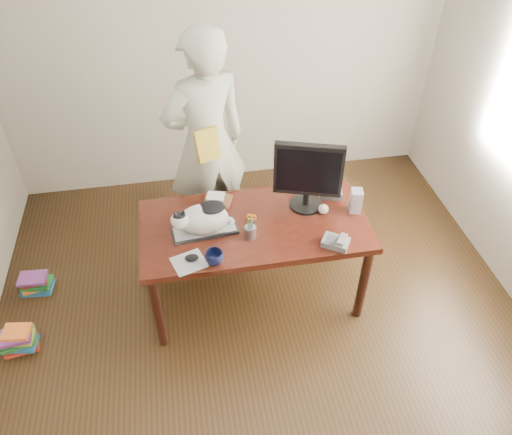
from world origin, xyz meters
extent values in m
plane|color=black|center=(0.00, 0.00, 0.00)|extent=(4.50, 4.50, 0.00)
plane|color=beige|center=(0.00, 2.25, 1.35)|extent=(4.00, 0.00, 4.00)
cube|color=black|center=(0.00, 0.60, 0.72)|extent=(1.60, 0.80, 0.05)
cylinder|color=black|center=(-0.74, 0.26, 0.35)|extent=(0.07, 0.07, 0.70)
cylinder|color=black|center=(0.74, 0.26, 0.35)|extent=(0.07, 0.07, 0.70)
cylinder|color=black|center=(-0.74, 0.94, 0.35)|extent=(0.07, 0.07, 0.70)
cylinder|color=black|center=(0.74, 0.94, 0.35)|extent=(0.07, 0.07, 0.70)
cube|color=black|center=(0.00, 0.96, 0.40)|extent=(1.45, 0.03, 0.50)
cube|color=black|center=(-0.35, 0.58, 0.76)|extent=(0.46, 0.21, 0.02)
cube|color=silver|center=(-0.35, 0.58, 0.77)|extent=(0.43, 0.18, 0.00)
ellipsoid|color=white|center=(-0.35, 0.58, 0.87)|extent=(0.36, 0.24, 0.21)
ellipsoid|color=white|center=(-0.51, 0.54, 0.91)|extent=(0.14, 0.13, 0.12)
ellipsoid|color=black|center=(-0.51, 0.54, 0.95)|extent=(0.09, 0.09, 0.04)
cone|color=black|center=(-0.54, 0.53, 0.98)|extent=(0.07, 0.06, 0.07)
cone|color=black|center=(-0.48, 0.53, 0.98)|extent=(0.06, 0.06, 0.07)
ellipsoid|color=black|center=(-0.29, 0.58, 0.96)|extent=(0.19, 0.16, 0.04)
cylinder|color=white|center=(-0.20, 0.64, 0.80)|extent=(0.11, 0.14, 0.05)
cylinder|color=black|center=(0.40, 0.73, 0.76)|extent=(0.29, 0.29, 0.02)
cylinder|color=black|center=(0.40, 0.73, 0.82)|extent=(0.06, 0.06, 0.11)
cube|color=black|center=(0.39, 0.71, 1.09)|extent=(0.47, 0.20, 0.40)
cube|color=black|center=(0.39, 0.68, 1.09)|extent=(0.42, 0.14, 0.34)
cylinder|color=#939398|center=(-0.05, 0.47, 0.80)|extent=(0.11, 0.11, 0.09)
cylinder|color=black|center=(-0.06, 0.49, 0.87)|extent=(0.03, 0.02, 0.13)
cylinder|color=blue|center=(-0.04, 0.46, 0.87)|extent=(0.03, 0.03, 0.13)
cylinder|color=#B12619|center=(-0.05, 0.49, 0.87)|extent=(0.02, 0.04, 0.13)
cylinder|color=#1B8A1E|center=(-0.07, 0.46, 0.87)|extent=(0.01, 0.03, 0.13)
cylinder|color=#B9B9BE|center=(-0.05, 0.46, 0.88)|extent=(0.01, 0.02, 0.10)
cylinder|color=#B9B9BE|center=(-0.04, 0.46, 0.88)|extent=(0.02, 0.02, 0.10)
torus|color=orange|center=(-0.06, 0.47, 0.93)|extent=(0.04, 0.03, 0.04)
torus|color=orange|center=(-0.03, 0.46, 0.93)|extent=(0.04, 0.03, 0.04)
cube|color=#A8ADB4|center=(-0.48, 0.30, 0.75)|extent=(0.25, 0.24, 0.00)
ellipsoid|color=black|center=(-0.46, 0.32, 0.77)|extent=(0.11, 0.08, 0.04)
imported|color=#0D1234|center=(-0.32, 0.27, 0.80)|extent=(0.17, 0.17, 0.09)
cube|color=#59595E|center=(0.50, 0.30, 0.77)|extent=(0.21, 0.20, 0.04)
cube|color=#464648|center=(0.47, 0.30, 0.80)|extent=(0.10, 0.11, 0.01)
cube|color=#B9B9BE|center=(0.53, 0.28, 0.80)|extent=(0.11, 0.15, 0.05)
cube|color=gray|center=(0.73, 0.61, 0.84)|extent=(0.10, 0.11, 0.18)
sphere|color=white|center=(0.50, 0.63, 0.79)|extent=(0.07, 0.07, 0.07)
cube|color=#481317|center=(-0.23, 0.87, 0.77)|extent=(0.24, 0.20, 0.03)
cube|color=#52381C|center=(-0.23, 0.86, 0.80)|extent=(0.22, 0.20, 0.03)
cube|color=white|center=(-0.24, 0.87, 0.82)|extent=(0.15, 0.13, 0.02)
cube|color=#59595E|center=(0.62, 0.86, 0.78)|extent=(0.21, 0.26, 0.06)
cube|color=#464648|center=(0.62, 0.83, 0.81)|extent=(0.13, 0.13, 0.01)
imported|color=silver|center=(-0.25, 1.37, 0.95)|extent=(0.80, 0.65, 1.89)
cube|color=gold|center=(-0.25, 1.20, 1.05)|extent=(0.20, 0.16, 0.25)
cube|color=#AE2718|center=(-1.75, 0.40, 0.01)|extent=(0.25, 0.19, 0.03)
cube|color=#1B5FA2|center=(-1.74, 0.39, 0.04)|extent=(0.23, 0.18, 0.03)
cube|color=#237530|center=(-1.76, 0.41, 0.08)|extent=(0.27, 0.22, 0.03)
cube|color=gold|center=(-1.75, 0.40, 0.11)|extent=(0.21, 0.16, 0.03)
cube|color=#78378A|center=(-1.76, 0.39, 0.14)|extent=(0.23, 0.17, 0.03)
cube|color=orange|center=(-1.74, 0.41, 0.17)|extent=(0.21, 0.17, 0.03)
cube|color=#1B5FA2|center=(-1.72, 0.95, 0.02)|extent=(0.25, 0.19, 0.03)
cube|color=orange|center=(-1.73, 0.96, 0.05)|extent=(0.22, 0.19, 0.03)
cube|color=#237530|center=(-1.71, 0.94, 0.08)|extent=(0.24, 0.19, 0.03)
cube|color=#AE2718|center=(-1.72, 0.96, 0.11)|extent=(0.21, 0.16, 0.03)
cube|color=#78378A|center=(-1.73, 0.94, 0.14)|extent=(0.22, 0.17, 0.03)
camera|label=1|loc=(-0.45, -1.97, 3.09)|focal=35.00mm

